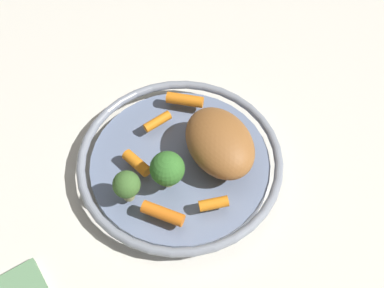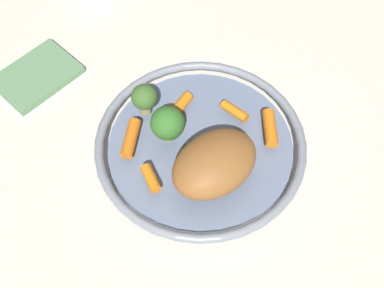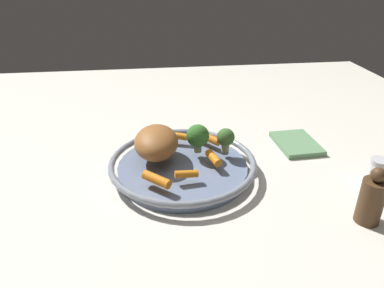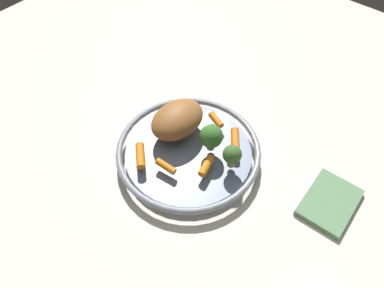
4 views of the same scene
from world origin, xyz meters
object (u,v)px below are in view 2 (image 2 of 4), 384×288
Objects in this scene: serving_bowl at (200,147)px; broccoli_floret_large at (144,98)px; baby_carrot_left at (180,106)px; baby_carrot_center at (235,111)px; baby_carrot_near_rim at (149,176)px; baby_carrot_back at (270,128)px; baby_carrot_right at (131,138)px; dish_towel at (37,76)px; broccoli_floret_small at (168,124)px; roast_chicken_piece at (214,164)px.

serving_bowl is 5.74× the size of broccoli_floret_large.
baby_carrot_center is at bearing -50.18° from baby_carrot_left.
baby_carrot_center is at bearing -1.71° from baby_carrot_near_rim.
broccoli_floret_large reaches higher than baby_carrot_left.
baby_carrot_center is 0.07m from baby_carrot_back.
baby_carrot_right reaches higher than serving_bowl.
baby_carrot_back is 1.43× the size of baby_carrot_near_rim.
broccoli_floret_large is 0.42× the size of dish_towel.
baby_carrot_left is at bearing -39.64° from broccoli_floret_large.
baby_carrot_back is 0.44m from dish_towel.
serving_bowl is at bearing -50.41° from broccoli_floret_small.
serving_bowl is at bearing -76.90° from broccoli_floret_large.
broccoli_floret_large reaches higher than baby_carrot_center.
baby_carrot_near_rim is at bearing -154.02° from broccoli_floret_small.
roast_chicken_piece is at bearing -91.23° from broccoli_floret_large.
baby_carrot_right is 0.25m from dish_towel.
dish_towel is (-0.11, 0.33, -0.01)m from serving_bowl.
dish_towel is (-0.08, 0.22, -0.07)m from broccoli_floret_large.
serving_bowl is 0.08m from broccoli_floret_small.
baby_carrot_right is (-0.05, 0.14, -0.02)m from roast_chicken_piece.
serving_bowl is 2.44× the size of roast_chicken_piece.
baby_carrot_near_rim is 0.66× the size of broccoli_floret_small.
baby_carrot_left is 0.14m from baby_carrot_near_rim.
baby_carrot_near_rim is at bearing -108.68° from baby_carrot_right.
baby_carrot_right and baby_carrot_left have the same top height.
roast_chicken_piece is 0.13m from baby_carrot_center.
baby_carrot_back is at bearing -54.95° from broccoli_floret_large.
roast_chicken_piece is 0.15m from baby_carrot_right.
roast_chicken_piece is (-0.03, -0.06, 0.05)m from serving_bowl.
broccoli_floret_small reaches higher than roast_chicken_piece.
serving_bowl is 0.08m from baby_carrot_left.
serving_bowl is 0.34m from dish_towel.
baby_carrot_back is (0.12, -0.01, -0.02)m from roast_chicken_piece.
baby_carrot_left is 0.29m from dish_towel.
baby_carrot_near_rim reaches higher than dish_towel.
broccoli_floret_large is at bearing 103.10° from serving_bowl.
baby_carrot_center is 0.76× the size of baby_carrot_back.
baby_carrot_near_rim is (-0.02, -0.07, -0.00)m from baby_carrot_right.
baby_carrot_center is (0.08, -0.00, 0.03)m from serving_bowl.
dish_towel is (-0.18, 0.33, -0.04)m from baby_carrot_center.
broccoli_floret_large is (0.06, 0.03, 0.03)m from baby_carrot_right.
broccoli_floret_large reaches higher than baby_carrot_back.
baby_carrot_center is (0.11, 0.06, -0.03)m from roast_chicken_piece.
baby_carrot_back is 0.94× the size of broccoli_floret_small.
baby_carrot_left is 0.37× the size of dish_towel.
roast_chicken_piece is 0.17m from broccoli_floret_large.
serving_bowl is 0.08m from roast_chicken_piece.
baby_carrot_back is at bearing -75.42° from baby_carrot_center.
baby_carrot_left is at bearing 129.82° from baby_carrot_center.
baby_carrot_near_rim is at bearing 161.13° from baby_carrot_back.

